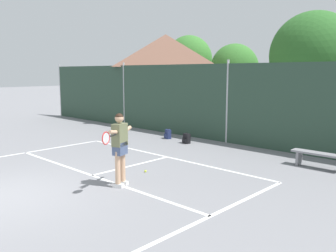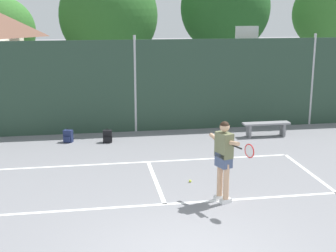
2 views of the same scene
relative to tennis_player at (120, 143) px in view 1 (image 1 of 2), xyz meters
The scene contains 9 objects.
ground_plane 2.98m from the tennis_player, 118.49° to the right, with size 120.00×120.00×0.00m, color gray.
court_markings 2.48m from the tennis_player, 126.50° to the right, with size 8.30×11.10×0.01m.
chainlink_fence 6.72m from the tennis_player, 101.33° to the left, with size 26.09×0.09×3.34m.
clubhouse_building 13.28m from the tennis_player, 129.08° to the left, with size 5.60×5.79×5.08m.
tennis_player is the anchor object (origin of this frame).
tennis_ball 1.75m from the tennis_player, 110.26° to the left, with size 0.07×0.07×0.07m, color #CCE033.
backpack_navy 6.66m from the tennis_player, 123.29° to the left, with size 0.33×0.32×0.46m.
backpack_black 5.86m from the tennis_player, 114.09° to the left, with size 0.30×0.27×0.46m.
courtside_bench 5.99m from the tennis_player, 60.23° to the left, with size 1.60×0.36×0.48m.
Camera 1 is at (8.17, -3.01, 2.86)m, focal length 38.17 mm.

